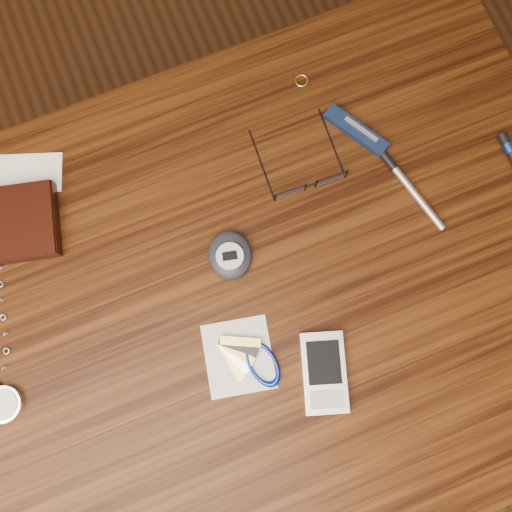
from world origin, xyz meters
The scene contains 11 objects.
ground centered at (0.00, 0.00, 0.00)m, with size 3.80×3.80×0.00m, color #472814.
desk centered at (0.00, 0.00, 0.65)m, with size 1.00×0.70×0.75m.
wallet_and_card centered at (-0.23, 0.21, 0.76)m, with size 0.16×0.17×0.03m.
eyeglasses centered at (0.16, 0.12, 0.76)m, with size 0.11×0.11×0.02m.
gold_ring centered at (0.21, 0.26, 0.75)m, with size 0.02×0.02×0.00m, color #D2BC66.
pocket_watch centered at (-0.31, 0.01, 0.76)m, with size 0.08×0.33×0.01m.
pda_phone centered at (0.08, -0.12, 0.76)m, with size 0.08×0.11×0.02m.
pedometer centered at (0.02, 0.06, 0.76)m, with size 0.07×0.08×0.03m.
notepad_keys centered at (0.00, -0.07, 0.75)m, with size 0.11×0.11×0.01m.
pocket_knife centered at (0.25, 0.16, 0.76)m, with size 0.07×0.09×0.01m.
silver_pen centered at (0.28, 0.07, 0.76)m, with size 0.04×0.13×0.01m.
Camera 1 is at (-0.00, -0.09, 1.49)m, focal length 40.00 mm.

